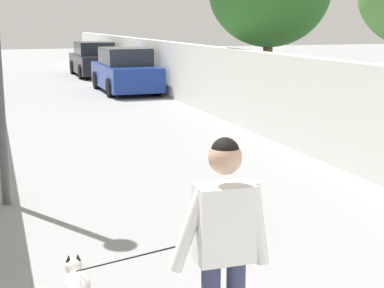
% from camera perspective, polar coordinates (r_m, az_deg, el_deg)
% --- Properties ---
extents(ground_plane, '(80.00, 80.00, 0.00)m').
position_cam_1_polar(ground_plane, '(14.83, -9.04, 2.49)').
color(ground_plane, gray).
extents(fence_right, '(48.00, 0.30, 1.79)m').
position_cam_1_polar(fence_right, '(13.69, 4.98, 5.58)').
color(fence_right, silver).
rests_on(fence_right, ground).
extents(person_skateboarder, '(0.23, 0.71, 1.62)m').
position_cam_1_polar(person_skateboarder, '(3.84, 3.20, -9.26)').
color(person_skateboarder, '#333859').
rests_on(person_skateboarder, skateboard).
extents(dog, '(1.52, 0.94, 1.06)m').
position_cam_1_polar(dog, '(5.04, -11.32, -13.43)').
color(dog, white).
rests_on(dog, ground).
extents(car_near, '(4.20, 1.80, 1.54)m').
position_cam_1_polar(car_near, '(20.39, -6.64, 7.16)').
color(car_near, navy).
rests_on(car_near, ground).
extents(car_far, '(4.28, 1.80, 1.54)m').
position_cam_1_polar(car_far, '(26.69, -9.69, 8.21)').
color(car_far, black).
rests_on(car_far, ground).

